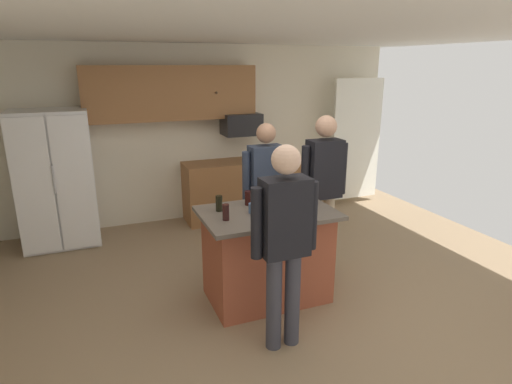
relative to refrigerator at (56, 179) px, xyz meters
name	(u,v)px	position (x,y,z in m)	size (l,w,h in m)	color
floor	(270,300)	(2.00, -2.38, -0.89)	(7.04, 7.04, 0.00)	#937A5B
ceiling	(274,28)	(2.00, -2.38, 1.71)	(7.04, 7.04, 0.00)	white
back_wall	(198,134)	(2.00, 0.42, 0.41)	(6.40, 0.10, 2.60)	beige
french_door_window_panel	(356,140)	(4.60, 0.02, 0.21)	(0.90, 0.06, 2.00)	white
cabinet_run_upper	(172,93)	(1.60, 0.22, 1.04)	(2.40, 0.38, 0.75)	#936038
cabinet_run_lower	(242,188)	(2.60, 0.10, -0.44)	(1.80, 0.63, 0.90)	#936038
refrigerator	(56,179)	(0.00, 0.00, 0.00)	(0.93, 0.76, 1.77)	white
microwave_over_range	(241,124)	(2.60, 0.12, 0.56)	(0.56, 0.40, 0.32)	black
kitchen_island	(267,255)	(1.99, -2.31, -0.41)	(1.30, 0.85, 0.94)	#9E4C33
person_guest_right	(266,185)	(2.29, -1.56, 0.09)	(0.57, 0.22, 1.69)	#383842
person_guest_by_door	(324,182)	(2.85, -1.91, 0.16)	(0.57, 0.24, 1.79)	tan
person_host_foreground	(285,235)	(1.81, -3.07, 0.12)	(0.57, 0.23, 1.74)	#383842
glass_stout_tall	(219,203)	(1.55, -2.13, 0.13)	(0.07, 0.07, 0.15)	black
glass_pilsner	(226,212)	(1.54, -2.40, 0.13)	(0.06, 0.06, 0.15)	#321716
glass_short_whisky	(268,215)	(1.88, -2.57, 0.12)	(0.07, 0.07, 0.13)	black
mug_ceramic_white	(253,208)	(1.84, -2.30, 0.10)	(0.13, 0.08, 0.09)	#4C6B99
glass_dark_ale	(248,198)	(1.88, -2.06, 0.13)	(0.07, 0.07, 0.15)	black
mug_blue_stoneware	(282,214)	(2.02, -2.58, 0.11)	(0.13, 0.08, 0.10)	white
serving_tray	(284,208)	(2.15, -2.35, 0.08)	(0.44, 0.30, 0.04)	#B7B7BC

